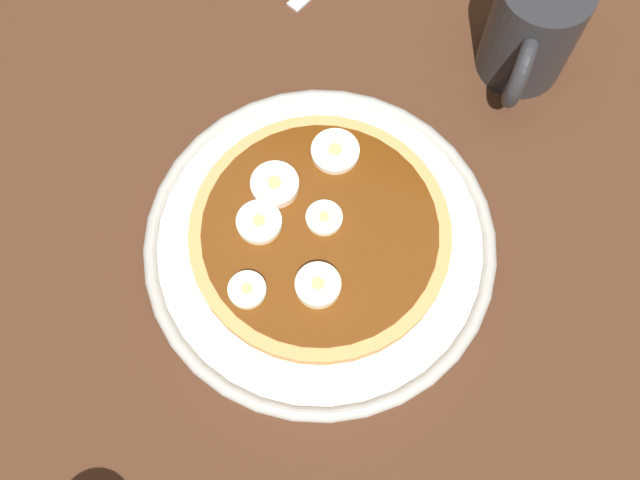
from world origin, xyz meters
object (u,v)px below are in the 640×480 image
(plate, at_px, (320,244))
(pancake_stack, at_px, (318,234))
(banana_slice_1, at_px, (275,185))
(coffee_mug, at_px, (532,31))
(banana_slice_3, at_px, (318,286))
(banana_slice_0, at_px, (325,218))
(banana_slice_2, at_px, (247,290))
(banana_slice_4, at_px, (259,223))
(banana_slice_5, at_px, (335,152))

(plate, height_order, pancake_stack, pancake_stack)
(banana_slice_1, distance_m, coffee_mug, 0.24)
(banana_slice_1, xyz_separation_m, banana_slice_3, (0.06, 0.05, 0.00))
(banana_slice_0, bearing_deg, banana_slice_3, 14.25)
(plate, bearing_deg, banana_slice_2, -28.28)
(banana_slice_4, height_order, coffee_mug, coffee_mug)
(pancake_stack, relative_size, banana_slice_0, 7.12)
(banana_slice_2, relative_size, banana_slice_3, 0.84)
(plate, relative_size, coffee_mug, 2.50)
(plate, height_order, banana_slice_0, banana_slice_0)
(plate, bearing_deg, banana_slice_1, -116.19)
(banana_slice_5, bearing_deg, plate, 9.20)
(banana_slice_1, relative_size, coffee_mug, 0.33)
(banana_slice_1, relative_size, banana_slice_4, 1.08)
(plate, bearing_deg, banana_slice_0, 177.24)
(banana_slice_3, relative_size, banana_slice_4, 0.97)
(banana_slice_1, xyz_separation_m, banana_slice_2, (0.08, 0.01, -0.00))
(plate, relative_size, banana_slice_5, 7.31)
(banana_slice_4, xyz_separation_m, coffee_mug, (-0.22, 0.14, 0.01))
(plate, distance_m, banana_slice_3, 0.05)
(coffee_mug, bearing_deg, banana_slice_5, -36.86)
(pancake_stack, xyz_separation_m, banana_slice_3, (0.04, 0.01, 0.01))
(pancake_stack, distance_m, banana_slice_5, 0.06)
(banana_slice_1, bearing_deg, banana_slice_5, 141.88)
(pancake_stack, xyz_separation_m, banana_slice_1, (-0.02, -0.04, 0.01))
(banana_slice_0, height_order, banana_slice_2, same)
(banana_slice_2, bearing_deg, plate, 151.72)
(banana_slice_2, bearing_deg, banana_slice_0, 154.60)
(pancake_stack, height_order, coffee_mug, coffee_mug)
(banana_slice_4, relative_size, coffee_mug, 0.31)
(banana_slice_2, relative_size, coffee_mug, 0.25)
(banana_slice_1, bearing_deg, banana_slice_0, 74.36)
(banana_slice_5, distance_m, coffee_mug, 0.18)
(banana_slice_0, distance_m, banana_slice_2, 0.08)
(banana_slice_0, height_order, banana_slice_1, banana_slice_1)
(banana_slice_0, xyz_separation_m, coffee_mug, (-0.20, 0.10, 0.01))
(banana_slice_0, xyz_separation_m, banana_slice_2, (0.07, -0.03, 0.00))
(banana_slice_0, xyz_separation_m, banana_slice_3, (0.05, 0.01, 0.00))
(plate, xyz_separation_m, banana_slice_0, (-0.01, 0.00, 0.03))
(banana_slice_1, bearing_deg, banana_slice_4, -0.45)
(pancake_stack, bearing_deg, banana_slice_0, 167.61)
(pancake_stack, height_order, banana_slice_5, banana_slice_5)
(coffee_mug, bearing_deg, pancake_stack, -26.11)
(pancake_stack, xyz_separation_m, banana_slice_0, (-0.01, 0.00, 0.01))
(banana_slice_2, distance_m, banana_slice_5, 0.12)
(banana_slice_2, relative_size, banana_slice_5, 0.74)
(banana_slice_0, relative_size, banana_slice_3, 0.83)
(banana_slice_5, bearing_deg, banana_slice_2, -10.30)
(banana_slice_2, height_order, banana_slice_4, same)
(pancake_stack, height_order, banana_slice_3, banana_slice_3)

